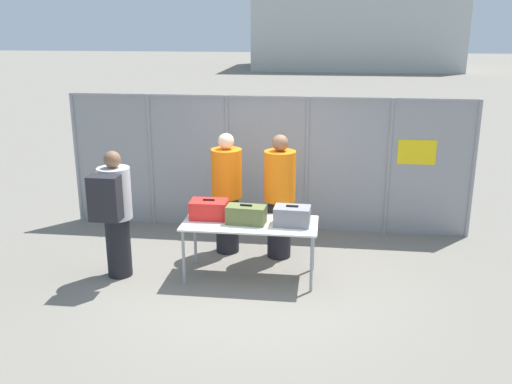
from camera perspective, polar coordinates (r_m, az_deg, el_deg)
The scene contains 11 objects.
ground_plane at distance 7.88m, azimuth -0.64°, elevation -8.80°, with size 120.00×120.00×0.00m, color slate.
fence_section at distance 9.46m, azimuth 1.19°, elevation 3.10°, with size 6.69×0.07×2.25m.
inspection_table at distance 7.69m, azimuth -0.59°, elevation -3.50°, with size 1.81×0.80×0.80m.
suitcase_red at distance 7.83m, azimuth -4.73°, elevation -1.74°, with size 0.51×0.34×0.28m.
suitcase_olive at distance 7.60m, azimuth -0.99°, elevation -2.28°, with size 0.54×0.30×0.27m.
suitcase_grey at distance 7.56m, azimuth 3.64°, elevation -2.40°, with size 0.49×0.33×0.28m.
traveler_hooded at distance 7.86m, azimuth -14.00°, elevation -1.77°, with size 0.44×0.68×1.77m.
security_worker_near at distance 8.33m, azimuth 2.38°, elevation -0.32°, with size 0.46×0.46×1.86m.
security_worker_far at distance 8.52m, azimuth -2.93°, elevation 0.01°, with size 0.46×0.46×1.84m.
utility_trailer at distance 12.03m, azimuth 6.24°, elevation 2.31°, with size 3.79×1.98×0.75m.
distant_hangar at distance 45.21m, azimuth 9.93°, elevation 16.61°, with size 14.61×9.51×7.03m.
Camera 1 is at (0.99, -7.05, 3.39)m, focal length 40.00 mm.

